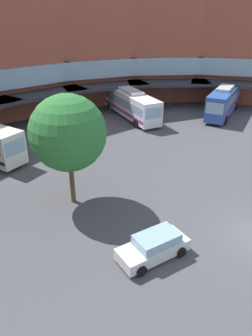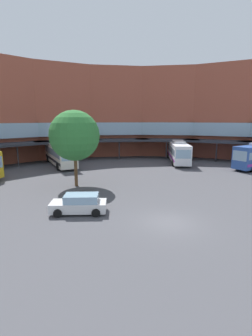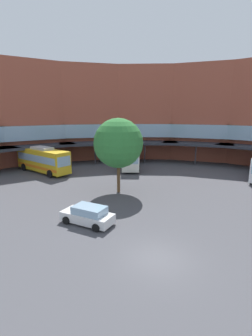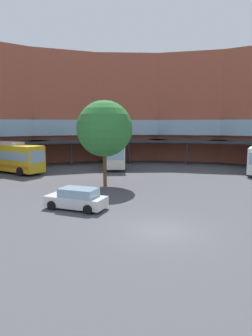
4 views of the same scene
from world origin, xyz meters
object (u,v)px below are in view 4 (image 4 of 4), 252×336
(bus_3, at_px, (113,153))
(parked_car, at_px, (77,199))
(bus_1, at_px, (10,157))
(plaza_tree, at_px, (104,129))

(bus_3, height_order, parked_car, bus_3)
(bus_3, bearing_deg, bus_1, -70.84)
(bus_1, xyz_separation_m, parked_car, (10.15, -16.92, -1.22))
(bus_3, xyz_separation_m, parked_car, (-2.92, -21.78, -1.21))
(bus_3, distance_m, parked_car, 22.01)
(bus_1, bearing_deg, parked_car, -23.38)
(parked_car, bearing_deg, bus_1, -34.81)
(bus_1, relative_size, plaza_tree, 1.16)
(bus_3, relative_size, parked_car, 2.49)
(bus_3, bearing_deg, parked_car, -8.89)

